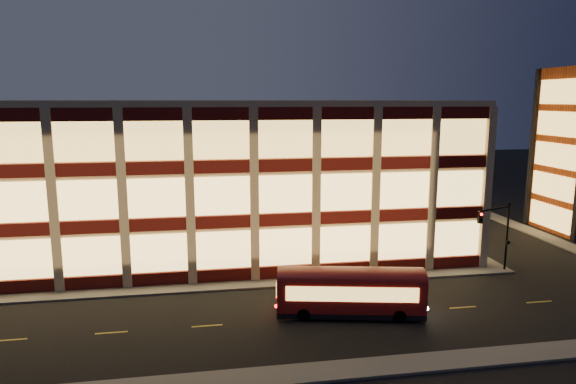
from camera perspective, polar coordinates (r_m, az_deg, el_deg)
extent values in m
plane|color=black|center=(40.62, -6.23, -10.85)|extent=(200.00, 200.00, 0.00)
cube|color=#514F4C|center=(41.49, -10.52, -10.40)|extent=(54.00, 2.00, 0.15)
cube|color=#514F4C|center=(62.02, 14.50, -3.61)|extent=(2.00, 30.00, 0.15)
cube|color=#514F4C|center=(67.22, 23.11, -3.05)|extent=(2.00, 30.00, 0.15)
cube|color=#514F4C|center=(28.86, -4.56, -19.98)|extent=(100.00, 2.00, 0.15)
cube|color=tan|center=(55.38, -10.55, 2.21)|extent=(50.00, 30.00, 14.00)
cube|color=tan|center=(54.86, -10.80, 9.73)|extent=(50.40, 30.40, 0.50)
cube|color=#470C0A|center=(42.12, -10.54, -9.25)|extent=(50.10, 0.25, 1.00)
cube|color=#E8BA61|center=(41.49, -10.63, -6.50)|extent=(49.00, 0.20, 3.00)
cube|color=#470C0A|center=(61.54, 13.78, -3.13)|extent=(0.25, 30.10, 1.00)
cube|color=#E8BA61|center=(61.09, 13.85, -1.22)|extent=(0.20, 29.00, 3.00)
cube|color=#470C0A|center=(40.88, -10.74, -3.42)|extent=(50.10, 0.25, 1.00)
cube|color=#E8BA61|center=(40.46, -10.83, -0.52)|extent=(49.00, 0.20, 3.00)
cube|color=#470C0A|center=(60.69, 13.96, 0.91)|extent=(0.25, 30.10, 1.00)
cube|color=#E8BA61|center=(60.39, 14.02, 2.88)|extent=(0.20, 29.00, 3.00)
cube|color=#470C0A|center=(40.08, -10.95, 2.70)|extent=(50.10, 0.25, 1.00)
cube|color=#E8BA61|center=(39.88, -11.05, 5.70)|extent=(49.00, 0.20, 3.00)
cube|color=#470C0A|center=(60.16, 14.14, 5.05)|extent=(0.25, 30.10, 1.00)
cube|color=#E8BA61|center=(60.00, 14.21, 7.05)|extent=(0.20, 29.00, 3.00)
cube|color=black|center=(66.17, 25.58, 4.41)|extent=(0.60, 0.60, 18.00)
cube|color=#F4B855|center=(63.95, 27.07, -2.42)|extent=(0.16, 6.60, 2.60)
cube|color=#F4B855|center=(63.36, 27.32, 0.59)|extent=(0.16, 6.60, 2.60)
cube|color=#F4B855|center=(62.94, 27.57, 3.64)|extent=(0.16, 6.60, 2.60)
cube|color=#F4B855|center=(62.71, 27.83, 6.72)|extent=(0.16, 6.60, 2.60)
cube|color=#F4B855|center=(62.66, 28.10, 9.82)|extent=(0.16, 6.60, 2.60)
cylinder|color=black|center=(47.75, 23.14, -4.63)|extent=(0.18, 0.18, 6.00)
cylinder|color=black|center=(45.62, 22.03, -1.74)|extent=(3.56, 1.63, 0.14)
cube|color=black|center=(44.20, 20.56, -2.67)|extent=(0.32, 0.32, 0.95)
sphere|color=#FF0C05|center=(43.99, 20.70, -2.34)|extent=(0.20, 0.20, 0.20)
cube|color=black|center=(47.69, 23.24, -5.15)|extent=(0.25, 0.18, 0.28)
cube|color=#7B0706|center=(35.83, 6.94, -10.93)|extent=(10.21, 4.46, 2.28)
cube|color=black|center=(36.34, 6.90, -12.90)|extent=(10.21, 4.46, 0.35)
cylinder|color=black|center=(35.18, 1.75, -13.46)|extent=(0.93, 0.47, 0.89)
cylinder|color=black|center=(37.18, 1.78, -12.11)|extent=(0.93, 0.47, 0.89)
cylinder|color=black|center=(35.71, 12.27, -13.33)|extent=(0.93, 0.47, 0.89)
cylinder|color=black|center=(37.68, 11.69, -12.01)|extent=(0.93, 0.47, 0.89)
cube|color=#F4B855|center=(34.55, 7.13, -11.23)|extent=(8.55, 1.85, 0.99)
cube|color=#F4B855|center=(36.91, 6.79, -9.79)|extent=(8.55, 1.85, 0.99)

